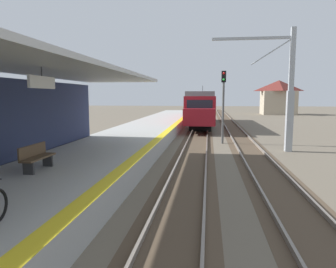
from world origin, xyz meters
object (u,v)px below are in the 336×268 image
object	(u,v)px
approaching_train	(202,107)
distant_trackside_house	(278,97)
rail_signal_post	(223,99)
catenary_pylon_far_side	(285,93)
platform_bench	(36,157)

from	to	relation	value
approaching_train	distant_trackside_house	world-z (taller)	distant_trackside_house
approaching_train	distant_trackside_house	xyz separation A→B (m)	(13.85, 24.18, 1.16)
rail_signal_post	distant_trackside_house	distance (m)	40.05
rail_signal_post	approaching_train	bearing A→B (deg)	97.44
approaching_train	catenary_pylon_far_side	bearing A→B (deg)	-72.05
rail_signal_post	distant_trackside_house	world-z (taller)	distant_trackside_house
distant_trackside_house	platform_bench	bearing A→B (deg)	-110.26
rail_signal_post	platform_bench	world-z (taller)	rail_signal_post
rail_signal_post	catenary_pylon_far_side	distance (m)	4.56
approaching_train	rail_signal_post	bearing A→B (deg)	-82.56
rail_signal_post	distant_trackside_house	bearing A→B (deg)	72.53
platform_bench	distant_trackside_house	world-z (taller)	distant_trackside_house
platform_bench	approaching_train	bearing A→B (deg)	79.46
catenary_pylon_far_side	platform_bench	bearing A→B (deg)	-135.98
approaching_train	catenary_pylon_far_side	world-z (taller)	catenary_pylon_far_side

